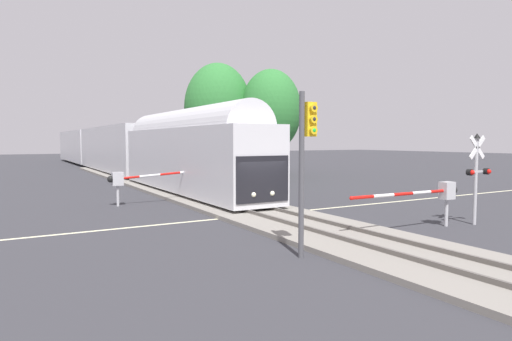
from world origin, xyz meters
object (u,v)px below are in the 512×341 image
Objects in this scene: traffic_signal_far_side at (264,134)px; elm_centre_background at (218,108)px; crossing_gate_far at (132,178)px; traffic_signal_median at (306,147)px; commuter_train at (113,147)px; crossing_signal_mast at (477,169)px; crossing_gate_near at (437,193)px; oak_far_right at (271,111)px.

elm_centre_background is (2.98, 13.89, 2.83)m from traffic_signal_far_side.
traffic_signal_median is (1.74, -13.16, 1.83)m from crossing_gate_far.
crossing_signal_mast is (6.43, -37.66, -0.44)m from commuter_train.
crossing_gate_near is 15.16m from traffic_signal_far_side.
oak_far_right reaches higher than traffic_signal_far_side.
elm_centre_background reaches higher than traffic_signal_median.
oak_far_right is (12.46, -12.04, 3.65)m from commuter_train.
crossing_gate_near is 29.56m from elm_centre_background.
oak_far_right is at bearing 55.90° from traffic_signal_far_side.
traffic_signal_median is (-2.63, -38.27, 0.53)m from commuter_train.
commuter_train is at bearing 134.98° from elm_centre_background.
elm_centre_background is at bearing 82.20° from crossing_gate_near.
elm_centre_background reaches higher than oak_far_right.
traffic_signal_median is at bearing -93.93° from commuter_train.
traffic_signal_far_side is at bearing 86.28° from crossing_gate_near.
crossing_gate_far is at bearing -142.17° from oak_far_right.
traffic_signal_median is 0.47× the size of oak_far_right.
traffic_signal_far_side is at bearing -102.09° from elm_centre_background.
oak_far_right is at bearing 72.51° from crossing_gate_near.
traffic_signal_far_side is 14.48m from elm_centre_background.
elm_centre_background is at bearing -45.02° from commuter_train.
commuter_train is 10.59× the size of crossing_gate_far.
crossing_signal_mast is (1.92, -0.39, 0.91)m from crossing_gate_near.
commuter_train is 13.78× the size of traffic_signal_median.
traffic_signal_median is at bearing -110.41° from elm_centre_background.
crossing_gate_near is at bearing -83.10° from commuter_train.
crossing_gate_far is at bearing -164.36° from traffic_signal_far_side.
crossing_gate_far reaches higher than crossing_gate_near.
commuter_train is 11.45× the size of traffic_signal_far_side.
crossing_gate_near is 0.51× the size of elm_centre_background.
elm_centre_background is 1.07× the size of oak_far_right.
crossing_gate_near is (4.51, -37.27, -1.34)m from commuter_train.
crossing_gate_far is 1.30× the size of traffic_signal_median.
crossing_gate_far is (-10.79, 12.55, -0.86)m from crossing_signal_mast.
commuter_train is 17.71m from oak_far_right.
crossing_signal_mast is 16.58m from crossing_gate_far.
elm_centre_background is 5.38m from oak_far_right.
crossing_signal_mast is 29.60m from elm_centre_background.
elm_centre_background is at bearing 52.38° from crossing_gate_far.
crossing_gate_far is (-8.88, 12.16, 0.05)m from crossing_gate_near.
crossing_signal_mast is 26.64m from oak_far_right.
crossing_signal_mast is 0.36× the size of oak_far_right.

